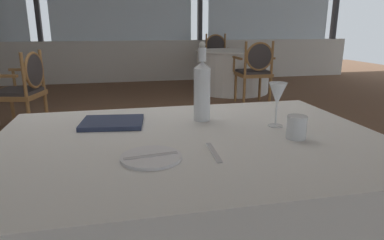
{
  "coord_description": "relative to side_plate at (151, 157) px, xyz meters",
  "views": [
    {
      "loc": [
        -0.16,
        -2.86,
        1.15
      ],
      "look_at": [
        0.11,
        -1.62,
        0.8
      ],
      "focal_mm": 31.71,
      "sensor_mm": 36.0,
      "label": 1
    }
  ],
  "objects": [
    {
      "name": "wine_glass",
      "position": [
        0.56,
        0.26,
        0.13
      ],
      "size": [
        0.08,
        0.08,
        0.19
      ],
      "color": "white",
      "rests_on": "foreground_table"
    },
    {
      "name": "menu_book",
      "position": [
        -0.13,
        0.43,
        0.01
      ],
      "size": [
        0.29,
        0.24,
        0.02
      ],
      "primitive_type": "cube",
      "rotation": [
        0.0,
        0.0,
        -0.13
      ],
      "color": "#2D3856",
      "rests_on": "foreground_table"
    },
    {
      "name": "ground_plane",
      "position": [
        0.07,
        1.82,
        -0.74
      ],
      "size": [
        15.46,
        15.46,
        0.0
      ],
      "primitive_type": "plane",
      "color": "brown"
    },
    {
      "name": "dinner_fork",
      "position": [
        0.22,
        0.01,
        -0.0
      ],
      "size": [
        0.03,
        0.18,
        0.0
      ],
      "primitive_type": "cube",
      "rotation": [
        0.0,
        0.0,
        1.52
      ],
      "color": "silver",
      "rests_on": "foreground_table"
    },
    {
      "name": "window_wall_far",
      "position": [
        0.07,
        6.28,
        0.39
      ],
      "size": [
        10.26,
        0.14,
        2.81
      ],
      "color": "silver",
      "rests_on": "ground_plane"
    },
    {
      "name": "foreground_table",
      "position": [
        0.18,
        0.18,
        -0.37
      ],
      "size": [
        1.52,
        1.08,
        0.73
      ],
      "color": "white",
      "rests_on": "ground_plane"
    },
    {
      "name": "side_plate",
      "position": [
        0.0,
        0.0,
        0.0
      ],
      "size": [
        0.2,
        0.2,
        0.01
      ],
      "primitive_type": "cylinder",
      "color": "white",
      "rests_on": "foreground_table"
    },
    {
      "name": "dining_chair_1_0",
      "position": [
        1.93,
        5.8,
        -0.16
      ],
      "size": [
        0.54,
        0.48,
        0.99
      ],
      "rotation": [
        0.0,
        0.0,
        4.69
      ],
      "color": "olive",
      "rests_on": "ground_plane"
    },
    {
      "name": "water_bottle",
      "position": [
        0.28,
        0.42,
        0.14
      ],
      "size": [
        0.08,
        0.08,
        0.35
      ],
      "color": "white",
      "rests_on": "foreground_table"
    },
    {
      "name": "dining_chair_1_1",
      "position": [
        1.88,
        3.63,
        -0.18
      ],
      "size": [
        0.54,
        0.48,
        0.94
      ],
      "rotation": [
        0.0,
        0.0,
        7.83
      ],
      "color": "olive",
      "rests_on": "ground_plane"
    },
    {
      "name": "background_table_1",
      "position": [
        1.9,
        4.71,
        -0.37
      ],
      "size": [
        1.31,
        1.31,
        0.73
      ],
      "color": "white",
      "rests_on": "ground_plane"
    },
    {
      "name": "dining_chair_0_0",
      "position": [
        -1.09,
        2.89,
        -0.21
      ],
      "size": [
        0.56,
        0.61,
        0.9
      ],
      "rotation": [
        0.0,
        0.0,
        9.18
      ],
      "color": "olive",
      "rests_on": "ground_plane"
    },
    {
      "name": "butter_knife",
      "position": [
        0.0,
        0.0,
        0.01
      ],
      "size": [
        0.18,
        0.04,
        0.0
      ],
      "primitive_type": "cube",
      "rotation": [
        0.0,
        0.0,
        0.13
      ],
      "color": "silver",
      "rests_on": "foreground_table"
    },
    {
      "name": "water_tumbler",
      "position": [
        0.57,
        0.09,
        0.04
      ],
      "size": [
        0.08,
        0.08,
        0.09
      ],
      "primitive_type": "cylinder",
      "color": "white",
      "rests_on": "foreground_table"
    }
  ]
}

